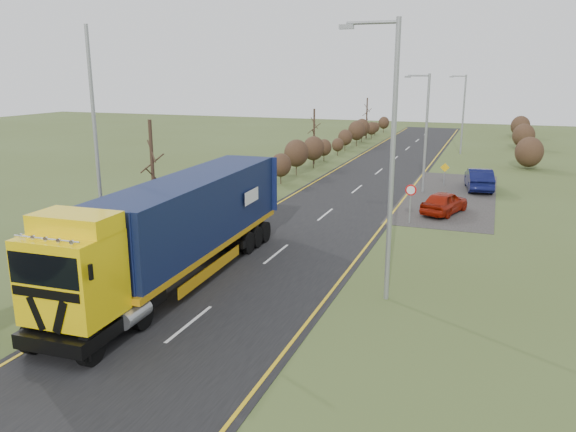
% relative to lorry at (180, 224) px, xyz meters
% --- Properties ---
extents(ground, '(160.00, 160.00, 0.00)m').
position_rel_lorry_xyz_m(ground, '(2.34, 0.49, -2.39)').
color(ground, '#424F22').
rests_on(ground, ground).
extents(road, '(8.00, 120.00, 0.02)m').
position_rel_lorry_xyz_m(road, '(2.34, 10.49, -2.38)').
color(road, black).
rests_on(road, ground).
extents(layby, '(6.00, 18.00, 0.02)m').
position_rel_lorry_xyz_m(layby, '(8.84, 20.49, -2.38)').
color(layby, '#2B2826').
rests_on(layby, ground).
extents(lane_markings, '(7.52, 116.00, 0.01)m').
position_rel_lorry_xyz_m(lane_markings, '(2.34, 10.19, -2.36)').
color(lane_markings, gold).
rests_on(lane_markings, road).
extents(hedgerow, '(2.24, 102.04, 6.05)m').
position_rel_lorry_xyz_m(hedgerow, '(-3.65, 8.39, -0.77)').
color(hedgerow, '#311D15').
rests_on(hedgerow, ground).
extents(lorry, '(2.99, 15.18, 4.21)m').
position_rel_lorry_xyz_m(lorry, '(0.00, 0.00, 0.00)').
color(lorry, black).
rests_on(lorry, ground).
extents(car_red_hatchback, '(2.81, 4.36, 1.38)m').
position_rel_lorry_xyz_m(car_red_hatchback, '(8.94, 15.24, -1.70)').
color(car_red_hatchback, maroon).
rests_on(car_red_hatchback, ground).
extents(car_blue_sedan, '(2.30, 4.93, 1.56)m').
position_rel_lorry_xyz_m(car_blue_sedan, '(10.61, 23.37, -1.61)').
color(car_blue_sedan, '#0A0D37').
rests_on(car_blue_sedan, ground).
extents(streetlight_near, '(2.13, 0.20, 10.04)m').
position_rel_lorry_xyz_m(streetlight_near, '(8.00, 1.02, 3.18)').
color(streetlight_near, gray).
rests_on(streetlight_near, ground).
extents(streetlight_mid, '(1.75, 0.18, 8.18)m').
position_rel_lorry_xyz_m(streetlight_mid, '(6.85, 21.15, 2.09)').
color(streetlight_mid, gray).
rests_on(streetlight_mid, ground).
extents(streetlight_far, '(1.72, 0.18, 8.03)m').
position_rel_lorry_xyz_m(streetlight_far, '(8.05, 42.25, 2.01)').
color(streetlight_far, gray).
rests_on(streetlight_far, ground).
extents(left_pole, '(0.16, 0.16, 10.14)m').
position_rel_lorry_xyz_m(left_pole, '(-4.38, 0.77, 2.68)').
color(left_pole, gray).
rests_on(left_pole, ground).
extents(speed_sign, '(0.62, 0.10, 2.23)m').
position_rel_lorry_xyz_m(speed_sign, '(7.33, 12.23, -0.84)').
color(speed_sign, gray).
rests_on(speed_sign, ground).
extents(warning_board, '(0.66, 0.11, 1.74)m').
position_rel_lorry_xyz_m(warning_board, '(8.14, 24.00, -1.35)').
color(warning_board, gray).
rests_on(warning_board, ground).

